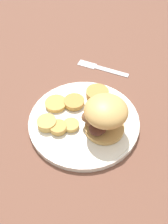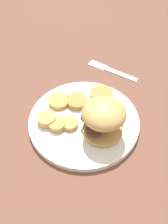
{
  "view_description": "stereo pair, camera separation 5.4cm",
  "coord_description": "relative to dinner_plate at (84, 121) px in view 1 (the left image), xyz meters",
  "views": [
    {
      "loc": [
        -0.24,
        0.29,
        0.48
      ],
      "look_at": [
        0.0,
        0.0,
        0.04
      ],
      "focal_mm": 42.0,
      "sensor_mm": 36.0,
      "label": 1
    },
    {
      "loc": [
        -0.28,
        0.26,
        0.48
      ],
      "look_at": [
        0.0,
        0.0,
        0.04
      ],
      "focal_mm": 42.0,
      "sensor_mm": 36.0,
      "label": 2
    }
  ],
  "objects": [
    {
      "name": "potato_round_0",
      "position": [
        0.05,
        0.07,
        0.02
      ],
      "size": [
        0.04,
        0.04,
        0.02
      ],
      "primitive_type": "cylinder",
      "color": "tan",
      "rests_on": "dinner_plate"
    },
    {
      "name": "potato_round_4",
      "position": [
        0.01,
        0.03,
        0.01
      ],
      "size": [
        0.04,
        0.04,
        0.01
      ],
      "primitive_type": "cylinder",
      "color": "tan",
      "rests_on": "dinner_plate"
    },
    {
      "name": "potato_round_2",
      "position": [
        0.02,
        -0.08,
        0.01
      ],
      "size": [
        0.06,
        0.06,
        0.02
      ],
      "primitive_type": "cylinder",
      "color": "#BC8942",
      "rests_on": "dinner_plate"
    },
    {
      "name": "potato_round_5",
      "position": [
        0.05,
        -0.02,
        0.01
      ],
      "size": [
        0.05,
        0.05,
        0.01
      ],
      "primitive_type": "cylinder",
      "color": "#BC8942",
      "rests_on": "dinner_plate"
    },
    {
      "name": "sandwich",
      "position": [
        -0.05,
        -0.01,
        0.05
      ],
      "size": [
        0.1,
        0.12,
        0.09
      ],
      "color": "tan",
      "rests_on": "dinner_plate"
    },
    {
      "name": "fork",
      "position": [
        0.08,
        -0.18,
        -0.01
      ],
      "size": [
        0.15,
        0.06,
        0.0
      ],
      "color": "silver",
      "rests_on": "ground_plane"
    },
    {
      "name": "ground_plane",
      "position": [
        0.0,
        0.0,
        -0.01
      ],
      "size": [
        4.0,
        4.0,
        0.0
      ],
      "primitive_type": "plane",
      "color": "brown"
    },
    {
      "name": "potato_round_3",
      "position": [
        0.08,
        0.01,
        0.01
      ],
      "size": [
        0.05,
        0.05,
        0.01
      ],
      "primitive_type": "cylinder",
      "color": "tan",
      "rests_on": "dinner_plate"
    },
    {
      "name": "dinner_plate",
      "position": [
        0.0,
        0.0,
        0.0
      ],
      "size": [
        0.25,
        0.25,
        0.02
      ],
      "color": "white",
      "rests_on": "ground_plane"
    },
    {
      "name": "potato_round_1",
      "position": [
        0.03,
        0.06,
        0.01
      ],
      "size": [
        0.04,
        0.04,
        0.01
      ],
      "primitive_type": "cylinder",
      "color": "tan",
      "rests_on": "dinner_plate"
    }
  ]
}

